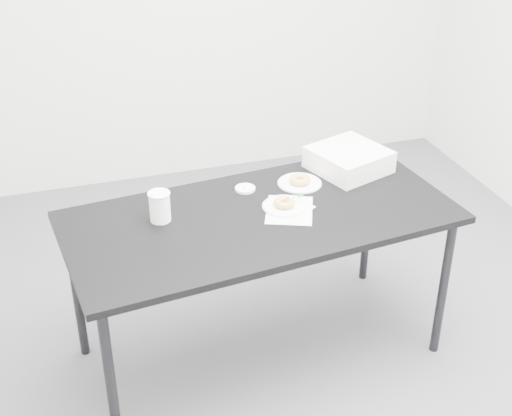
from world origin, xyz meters
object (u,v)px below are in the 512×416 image
object	(u,v)px
donut_far	(300,180)
bakery_box	(349,160)
plate_near	(284,206)
table	(260,226)
plate_far	(300,183)
pen	(293,199)
coffee_cup	(160,206)
donut_near	(284,203)
scorecard	(289,210)

from	to	relation	value
donut_far	bakery_box	distance (m)	0.29
plate_near	table	bearing A→B (deg)	-167.03
table	plate_far	xyz separation A→B (m)	(0.27, 0.22, 0.06)
plate_near	bakery_box	distance (m)	0.50
pen	plate_far	size ratio (longest dim) A/B	0.57
table	donut_far	size ratio (longest dim) A/B	18.19
pen	coffee_cup	world-z (taller)	coffee_cup
donut_near	coffee_cup	size ratio (longest dim) A/B	0.69
table	pen	bearing A→B (deg)	17.35
coffee_cup	donut_far	bearing A→B (deg)	11.03
scorecard	plate_near	xyz separation A→B (m)	(-0.01, 0.03, 0.00)
pen	plate_near	xyz separation A→B (m)	(-0.06, -0.05, -0.00)
plate_near	plate_far	distance (m)	0.24
coffee_cup	donut_near	bearing A→B (deg)	-5.71
donut_near	scorecard	bearing A→B (deg)	-69.57
plate_far	bakery_box	distance (m)	0.30
scorecard	donut_near	xyz separation A→B (m)	(-0.01, 0.03, 0.02)
coffee_cup	bakery_box	bearing A→B (deg)	11.88
scorecard	bakery_box	world-z (taller)	bakery_box
plate_far	bakery_box	bearing A→B (deg)	13.92
plate_near	plate_far	world-z (taller)	plate_near
scorecard	plate_near	world-z (taller)	plate_near
pen	bakery_box	size ratio (longest dim) A/B	0.37
plate_near	coffee_cup	world-z (taller)	coffee_cup
donut_far	plate_near	bearing A→B (deg)	-127.26
pen	bakery_box	xyz separation A→B (m)	(0.37, 0.21, 0.05)
pen	plate_far	world-z (taller)	pen
donut_near	bakery_box	bearing A→B (deg)	31.38
pen	donut_near	world-z (taller)	donut_near
donut_near	plate_far	xyz separation A→B (m)	(0.15, 0.19, -0.02)
table	plate_far	distance (m)	0.35
pen	donut_far	world-z (taller)	donut_far
plate_near	donut_far	size ratio (longest dim) A/B	2.03
plate_far	coffee_cup	size ratio (longest dim) A/B	1.54
table	bakery_box	bearing A→B (deg)	21.57
table	donut_near	distance (m)	0.15
table	scorecard	size ratio (longest dim) A/B	6.95
scorecard	plate_far	xyz separation A→B (m)	(0.13, 0.22, 0.00)
pen	coffee_cup	size ratio (longest dim) A/B	0.88
table	plate_near	world-z (taller)	plate_near
table	plate_near	size ratio (longest dim) A/B	8.98
donut_near	donut_far	bearing A→B (deg)	52.74
donut_far	bakery_box	xyz separation A→B (m)	(0.28, 0.07, 0.03)
scorecard	donut_far	size ratio (longest dim) A/B	2.62
plate_far	coffee_cup	bearing A→B (deg)	-168.97
scorecard	pen	world-z (taller)	pen
table	pen	xyz separation A→B (m)	(0.19, 0.08, 0.07)
donut_far	coffee_cup	xyz separation A→B (m)	(-0.70, -0.14, 0.05)
plate_far	bakery_box	world-z (taller)	bakery_box
table	donut_far	xyz separation A→B (m)	(0.27, 0.22, 0.08)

